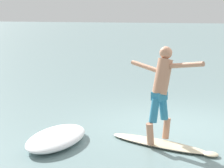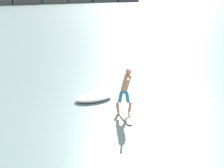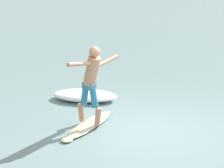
% 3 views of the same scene
% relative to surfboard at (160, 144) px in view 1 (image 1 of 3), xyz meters
% --- Properties ---
extents(ground_plane, '(200.00, 200.00, 0.00)m').
position_rel_surfboard_xyz_m(ground_plane, '(1.33, -0.00, -0.04)').
color(ground_plane, gray).
extents(surfboard, '(0.85, 2.22, 0.21)m').
position_rel_surfboard_xyz_m(surfboard, '(0.00, 0.00, 0.00)').
color(surfboard, beige).
rests_on(surfboard, ground).
extents(surfer, '(0.86, 1.58, 1.82)m').
position_rel_surfboard_xyz_m(surfer, '(0.07, 0.01, 1.11)').
color(surfer, tan).
rests_on(surfer, surfboard).
extents(wave_foam_at_tail, '(1.76, 1.03, 0.25)m').
position_rel_surfboard_xyz_m(wave_foam_at_tail, '(-0.66, 1.89, 0.08)').
color(wave_foam_at_tail, white).
rests_on(wave_foam_at_tail, ground).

